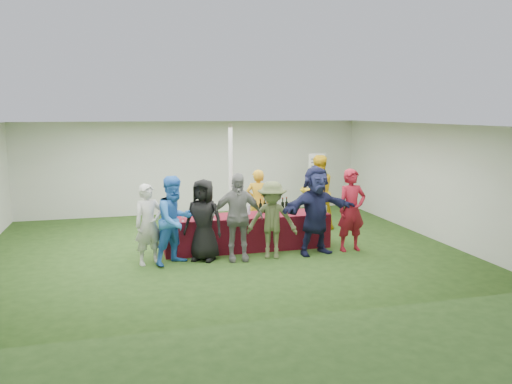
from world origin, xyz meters
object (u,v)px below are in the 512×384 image
object	(u,v)px
customer_5	(316,210)
customer_2	(204,220)
customer_0	(149,224)
serving_table	(247,232)
customer_1	(175,220)
customer_3	(237,217)
wine_list_sign	(317,171)
staff_pourer	(258,202)
customer_4	(272,220)
staff_back	(317,192)
customer_6	(352,210)
dump_bucket	(322,209)

from	to	relation	value
customer_5	customer_2	bearing A→B (deg)	164.70
customer_0	serving_table	bearing A→B (deg)	-4.99
customer_1	customer_0	bearing A→B (deg)	135.42
customer_5	customer_3	bearing A→B (deg)	169.49
wine_list_sign	customer_5	distance (m)	3.91
staff_pourer	customer_3	size ratio (longest dim) A/B	0.90
customer_1	wine_list_sign	bearing A→B (deg)	7.05
staff_pourer	customer_2	world-z (taller)	customer_2
customer_2	customer_3	xyz separation A→B (m)	(0.65, -0.19, 0.06)
customer_4	customer_5	size ratio (longest dim) A/B	0.85
staff_back	customer_1	distance (m)	4.32
customer_5	staff_pourer	bearing A→B (deg)	100.53
staff_pourer	customer_3	distance (m)	2.12
serving_table	wine_list_sign	xyz separation A→B (m)	(2.74, 2.86, 0.94)
serving_table	customer_0	size ratio (longest dim) A/B	2.26
customer_6	customer_3	bearing A→B (deg)	177.49
staff_back	wine_list_sign	bearing A→B (deg)	-112.78
serving_table	staff_back	xyz separation A→B (m)	(2.17, 1.35, 0.57)
customer_3	customer_6	distance (m)	2.52
dump_bucket	customer_4	bearing A→B (deg)	-156.40
customer_6	customer_1	bearing A→B (deg)	176.02
dump_bucket	customer_3	bearing A→B (deg)	-164.77
customer_0	customer_2	bearing A→B (deg)	-20.15
serving_table	customer_5	size ratio (longest dim) A/B	1.92
dump_bucket	staff_back	distance (m)	1.66
customer_2	customer_5	distance (m)	2.35
customer_3	customer_1	bearing A→B (deg)	-177.88
serving_table	customer_5	distance (m)	1.60
staff_back	customer_3	bearing A→B (deg)	37.62
wine_list_sign	customer_2	bearing A→B (deg)	-137.64
staff_back	customer_4	world-z (taller)	staff_back
serving_table	customer_1	bearing A→B (deg)	-156.36
customer_2	customer_3	bearing A→B (deg)	14.17
wine_list_sign	staff_pourer	world-z (taller)	wine_list_sign
staff_back	customer_4	size ratio (longest dim) A/B	1.20
customer_0	customer_6	bearing A→B (deg)	-22.30
serving_table	customer_2	bearing A→B (deg)	-150.55
staff_back	customer_3	size ratio (longest dim) A/B	1.07
customer_0	customer_3	world-z (taller)	customer_3
customer_4	customer_5	bearing A→B (deg)	20.34
serving_table	customer_5	bearing A→B (deg)	-30.29
staff_pourer	customer_3	bearing A→B (deg)	84.94
customer_1	staff_pourer	bearing A→B (deg)	8.00
staff_back	customer_0	world-z (taller)	staff_back
customer_3	wine_list_sign	bearing A→B (deg)	54.43
serving_table	dump_bucket	world-z (taller)	dump_bucket
dump_bucket	staff_back	size ratio (longest dim) A/B	0.12
customer_0	customer_3	distance (m)	1.74
customer_2	customer_4	xyz separation A→B (m)	(1.37, -0.21, -0.03)
wine_list_sign	customer_0	xyz separation A→B (m)	(-4.86, -3.46, -0.52)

